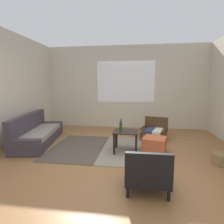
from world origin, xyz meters
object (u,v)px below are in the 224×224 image
object	(u,v)px
couch	(37,134)
wicker_basket	(221,159)
ottoman_orange	(154,145)
armchair_striped_foreground	(148,174)
coffee_table	(126,136)
glass_bottle	(121,126)
armchair_by_window	(155,129)

from	to	relation	value
couch	wicker_basket	size ratio (longest dim) A/B	6.77
ottoman_orange	couch	bearing A→B (deg)	173.81
armchair_striped_foreground	wicker_basket	bearing A→B (deg)	38.46
armchair_striped_foreground	ottoman_orange	world-z (taller)	armchair_striped_foreground
couch	ottoman_orange	distance (m)	2.85
coffee_table	ottoman_orange	size ratio (longest dim) A/B	1.15
ottoman_orange	glass_bottle	world-z (taller)	glass_bottle
armchair_by_window	glass_bottle	size ratio (longest dim) A/B	3.06
armchair_by_window	armchair_striped_foreground	world-z (taller)	armchair_striped_foreground
ottoman_orange	glass_bottle	size ratio (longest dim) A/B	1.77
armchair_striped_foreground	wicker_basket	distance (m)	1.74
couch	glass_bottle	world-z (taller)	same
ottoman_orange	glass_bottle	bearing A→B (deg)	-177.24
couch	armchair_striped_foreground	world-z (taller)	couch
armchair_by_window	ottoman_orange	xyz separation A→B (m)	(-0.10, -1.13, -0.08)
coffee_table	glass_bottle	distance (m)	0.24
couch	armchair_striped_foreground	xyz separation A→B (m)	(2.62, -1.83, 0.04)
coffee_table	wicker_basket	bearing A→B (deg)	-13.41
couch	armchair_by_window	xyz separation A→B (m)	(2.93, 0.83, 0.03)
couch	ottoman_orange	bearing A→B (deg)	-6.19
coffee_table	wicker_basket	distance (m)	1.81
couch	armchair_striped_foreground	bearing A→B (deg)	-35.02
couch	coffee_table	size ratio (longest dim) A/B	3.96
glass_bottle	coffee_table	bearing A→B (deg)	1.01
armchair_striped_foreground	ottoman_orange	bearing A→B (deg)	81.91
coffee_table	glass_bottle	world-z (taller)	glass_bottle
glass_bottle	wicker_basket	size ratio (longest dim) A/B	0.84
coffee_table	armchair_by_window	xyz separation A→B (m)	(0.70, 1.17, -0.10)
armchair_striped_foreground	armchair_by_window	bearing A→B (deg)	83.29
armchair_by_window	wicker_basket	xyz separation A→B (m)	(1.04, -1.58, -0.14)
couch	armchair_striped_foreground	size ratio (longest dim) A/B	3.44
coffee_table	ottoman_orange	distance (m)	0.63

